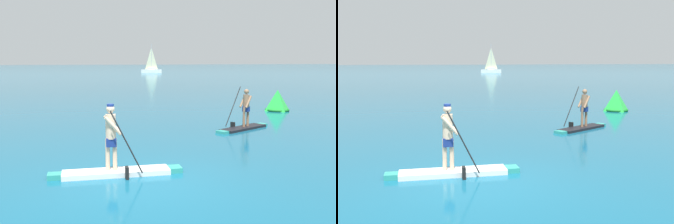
% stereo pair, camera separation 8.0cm
% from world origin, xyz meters
% --- Properties ---
extents(ground, '(440.00, 440.00, 0.00)m').
position_xyz_m(ground, '(0.00, 0.00, 0.00)').
color(ground, '#145B7A').
extents(paddleboarder_mid_center, '(3.44, 0.89, 1.85)m').
position_xyz_m(paddleboarder_mid_center, '(-0.44, 0.83, 0.35)').
color(paddleboarder_mid_center, white).
rests_on(paddleboarder_mid_center, ground).
extents(paddleboarder_far_right, '(2.94, 1.86, 1.83)m').
position_xyz_m(paddleboarder_far_right, '(5.74, 6.33, 0.36)').
color(paddleboarder_far_right, black).
rests_on(paddleboarder_far_right, ground).
extents(race_marker_buoy, '(1.39, 1.39, 1.22)m').
position_xyz_m(race_marker_buoy, '(10.33, 11.54, 0.54)').
color(race_marker_buoy, green).
rests_on(race_marker_buoy, ground).
extents(sailboat_right_horizon, '(4.65, 2.22, 6.34)m').
position_xyz_m(sailboat_right_horizon, '(17.51, 78.07, 0.87)').
color(sailboat_right_horizon, white).
rests_on(sailboat_right_horizon, ground).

